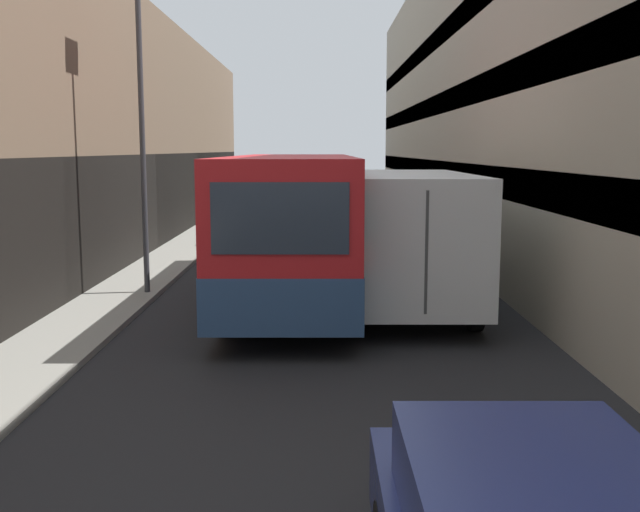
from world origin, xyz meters
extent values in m
plane|color=#232326|center=(0.00, 15.00, 0.00)|extent=(150.00, 150.00, 0.00)
cube|color=gray|center=(-4.28, 15.00, 0.06)|extent=(1.62, 60.00, 0.11)
cube|color=brown|center=(-6.29, 15.00, 3.87)|extent=(2.40, 60.00, 7.73)
cube|color=black|center=(-5.63, 15.00, 1.55)|extent=(1.08, 60.00, 3.09)
cube|color=#A89E89|center=(5.27, 15.00, 5.04)|extent=(2.40, 60.00, 10.09)
cube|color=#333D47|center=(4.61, 15.00, 2.52)|extent=(1.08, 60.00, 0.70)
cube|color=#333D47|center=(4.61, 15.00, 4.74)|extent=(1.08, 60.00, 0.70)
cube|color=navy|center=(1.42, 3.52, 1.14)|extent=(1.55, 2.28, 0.52)
cube|color=red|center=(-0.49, 15.51, 1.76)|extent=(2.50, 10.27, 2.67)
cube|color=#2D4C7A|center=(-0.49, 15.51, 0.88)|extent=(2.52, 10.29, 0.90)
cube|color=#2D3847|center=(-0.49, 15.51, 2.16)|extent=(2.54, 9.45, 0.86)
cube|color=#2D3847|center=(-0.49, 10.36, 2.23)|extent=(2.05, 0.04, 1.07)
cylinder|color=black|center=(-1.59, 18.69, 0.50)|extent=(0.24, 1.00, 1.00)
cylinder|color=black|center=(0.61, 18.69, 0.50)|extent=(0.24, 1.00, 1.00)
cylinder|color=black|center=(-1.59, 12.32, 0.50)|extent=(0.24, 1.00, 1.00)
cylinder|color=black|center=(0.61, 12.32, 0.50)|extent=(0.24, 1.00, 1.00)
cube|color=silver|center=(1.82, 17.99, 1.35)|extent=(2.29, 2.19, 1.89)
cube|color=silver|center=(1.82, 14.09, 1.59)|extent=(2.38, 5.62, 2.36)
cube|color=#4C4C4C|center=(1.82, 11.27, 1.59)|extent=(0.05, 0.02, 2.01)
cylinder|color=black|center=(0.75, 17.99, 0.48)|extent=(0.22, 0.96, 0.96)
cylinder|color=black|center=(2.89, 17.99, 0.48)|extent=(0.22, 0.96, 0.96)
cylinder|color=black|center=(0.75, 12.54, 0.48)|extent=(0.22, 0.96, 0.96)
cylinder|color=black|center=(2.89, 12.54, 0.48)|extent=(0.22, 0.96, 0.96)
cube|color=navy|center=(-1.69, 26.13, 1.08)|extent=(1.95, 4.60, 1.64)
cube|color=#2D3847|center=(-1.69, 28.09, 1.36)|extent=(1.56, 0.04, 0.57)
cylinder|color=black|center=(-2.56, 27.47, 0.32)|extent=(0.16, 0.64, 0.64)
cylinder|color=black|center=(-0.81, 27.47, 0.32)|extent=(0.16, 0.64, 0.64)
cylinder|color=black|center=(-2.56, 24.80, 0.32)|extent=(0.16, 0.64, 0.64)
cylinder|color=black|center=(-0.81, 24.80, 0.32)|extent=(0.16, 0.64, 0.64)
cylinder|color=#38383D|center=(-3.72, 15.64, 3.48)|extent=(0.12, 0.12, 6.74)
camera|label=1|loc=(0.11, -0.63, 3.24)|focal=42.00mm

